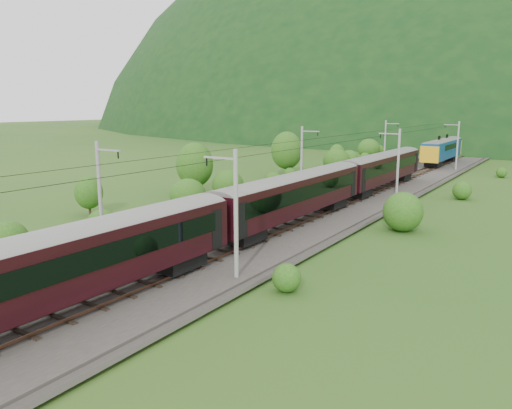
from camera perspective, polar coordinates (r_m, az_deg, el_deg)
The scene contains 14 objects.
ground at distance 35.45m, azimuth -10.52°, elevation -6.76°, with size 600.00×600.00×0.00m, color #234F18.
railbed at distance 42.88m, azimuth -1.31°, elevation -3.20°, with size 14.00×220.00×0.30m, color #38332D.
track_left at distance 44.19m, azimuth -3.89°, elevation -2.49°, with size 2.40×220.00×0.27m.
track_right at distance 41.56m, azimuth 1.43°, elevation -3.35°, with size 2.40×220.00×0.27m.
catenary_left at distance 63.89m, azimuth 5.29°, elevation 5.49°, with size 2.54×192.28×8.00m.
catenary_right at distance 59.23m, azimuth 15.86°, elevation 4.66°, with size 2.54×192.28×8.00m.
overhead_wires at distance 41.70m, azimuth -1.35°, elevation 6.09°, with size 4.83×198.00×0.03m.
mountain_ridge at distance 354.76m, azimuth 9.26°, elevation 9.34°, with size 336.00×280.00×132.00m, color black.
train at distance 44.63m, azimuth 4.42°, elevation 1.90°, with size 3.07×123.56×5.35m.
hazard_post_near at distance 88.05m, azimuth 17.31°, elevation 4.27°, with size 0.14×0.14×1.28m, color red.
hazard_post_far at distance 88.51m, azimuth 17.81°, elevation 4.34°, with size 0.16×0.16×1.49m, color red.
signal at distance 68.59m, azimuth 9.21°, elevation 3.36°, with size 0.25×0.25×2.25m.
vegetation_left at distance 58.87m, azimuth -6.38°, elevation 3.07°, with size 13.41×145.86×6.94m.
vegetation_right at distance 29.10m, azimuth 7.50°, elevation -7.99°, with size 6.59×104.43×3.13m.
Camera 1 is at (23.44, -24.29, 10.83)m, focal length 35.00 mm.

